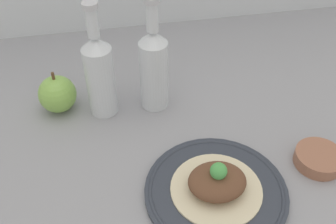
{
  "coord_description": "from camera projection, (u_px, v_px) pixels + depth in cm",
  "views": [
    {
      "loc": [
        -8.0,
        -55.87,
        60.81
      ],
      "look_at": [
        3.0,
        0.53,
        9.46
      ],
      "focal_mm": 42.0,
      "sensor_mm": 36.0,
      "label": 1
    }
  ],
  "objects": [
    {
      "name": "cider_bottle_left",
      "position": [
        99.0,
        73.0,
        0.85
      ],
      "size": [
        6.4,
        6.4,
        27.03
      ],
      "color": "silver",
      "rests_on": "ground_plane"
    },
    {
      "name": "plated_food",
      "position": [
        217.0,
        183.0,
        0.72
      ],
      "size": [
        17.16,
        17.16,
        6.94
      ],
      "color": "beige",
      "rests_on": "plate"
    },
    {
      "name": "plate",
      "position": [
        216.0,
        191.0,
        0.74
      ],
      "size": [
        26.89,
        26.89,
        1.45
      ],
      "color": "#2D333D",
      "rests_on": "ground_plane"
    },
    {
      "name": "ground_plane",
      "position": [
        155.0,
        155.0,
        0.84
      ],
      "size": [
        180.0,
        110.0,
        4.0
      ],
      "primitive_type": "cube",
      "color": "gray"
    },
    {
      "name": "cider_bottle_right",
      "position": [
        154.0,
        67.0,
        0.86
      ],
      "size": [
        6.4,
        6.4,
        27.03
      ],
      "color": "silver",
      "rests_on": "ground_plane"
    },
    {
      "name": "apple",
      "position": [
        57.0,
        94.0,
        0.89
      ],
      "size": [
        8.61,
        8.61,
        10.26
      ],
      "color": "#84B74C",
      "rests_on": "ground_plane"
    },
    {
      "name": "dipping_bowl",
      "position": [
        319.0,
        158.0,
        0.79
      ],
      "size": [
        9.63,
        9.63,
        2.71
      ],
      "color": "#996047",
      "rests_on": "ground_plane"
    }
  ]
}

